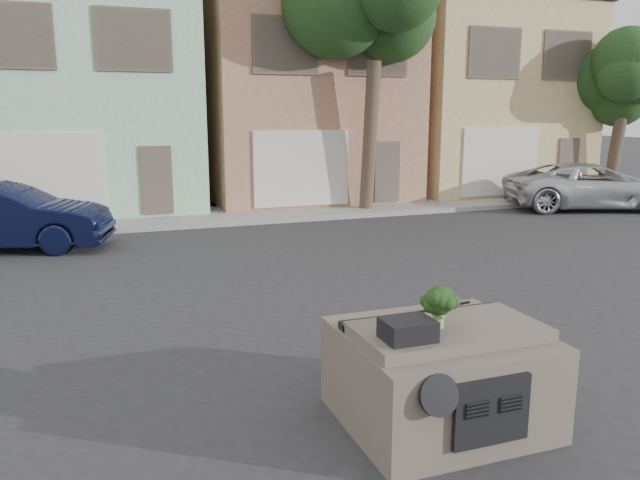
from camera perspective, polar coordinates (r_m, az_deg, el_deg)
ground_plane at (r=9.55m, az=1.41°, el=-8.21°), size 120.00×120.00×0.00m
sidewalk at (r=19.40m, az=-10.00°, el=2.14°), size 40.00×3.00×0.15m
townhouse_mint at (r=22.86m, az=-21.06°, el=12.30°), size 7.20×8.20×7.55m
townhouse_tan at (r=23.99m, az=-2.40°, el=13.00°), size 7.20×8.20×7.55m
townhouse_beige at (r=27.22m, az=13.20°, el=12.56°), size 7.20×8.20×7.55m
navy_sedan at (r=16.62m, az=-26.74°, el=-0.82°), size 5.07×2.78×1.58m
silver_pickup at (r=22.94m, az=23.38°, el=2.63°), size 6.07×4.18×1.54m
tree_near at (r=19.98m, az=4.66°, el=14.58°), size 4.40×4.00×8.50m
tree_far at (r=25.77m, az=25.61°, el=10.07°), size 3.20×3.00×6.00m
car_dashboard at (r=6.84m, az=10.85°, el=-11.74°), size 2.00×1.80×1.12m
instrument_hump at (r=6.05m, az=8.03°, el=-8.12°), size 0.48×0.38×0.20m
wiper_arm at (r=7.08m, az=11.41°, el=-6.00°), size 0.69×0.15×0.02m
broccoli at (r=6.39m, az=10.81°, el=-6.00°), size 0.50×0.50×0.44m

